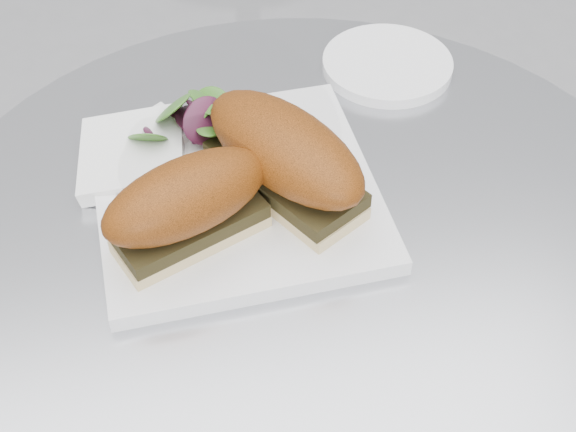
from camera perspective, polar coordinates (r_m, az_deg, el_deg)
name	(u,v)px	position (r m, az deg, el deg)	size (l,w,h in m)	color
table	(301,386)	(0.90, 0.91, -12.00)	(0.70, 0.70, 0.73)	#A5A6AB
plate	(236,192)	(0.74, -3.74, 1.74)	(0.25, 0.25, 0.02)	white
sandwich_left	(188,204)	(0.66, -7.16, 0.86)	(0.16, 0.12, 0.08)	#D2B483
sandwich_right	(285,155)	(0.69, -0.25, 4.36)	(0.16, 0.19, 0.08)	#D2B483
salad	(205,115)	(0.77, -5.95, 7.19)	(0.12, 0.12, 0.05)	#4F7C28
napkin	(157,167)	(0.77, -9.33, 3.45)	(0.13, 0.13, 0.02)	white
saucer	(387,65)	(0.89, 7.08, 10.64)	(0.14, 0.14, 0.01)	white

